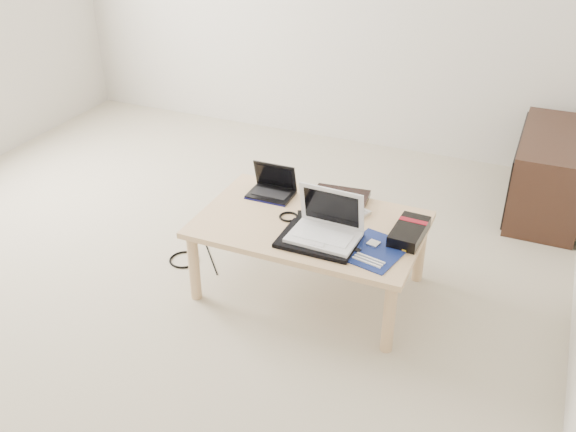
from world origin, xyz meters
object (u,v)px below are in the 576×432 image
at_px(coffee_table, 310,230).
at_px(media_cabinet, 548,173).
at_px(netbook, 272,188).
at_px(gpu_box, 409,232).
at_px(white_laptop, 326,227).

xyz_separation_m(coffee_table, media_cabinet, (1.05, 1.37, -0.10)).
xyz_separation_m(netbook, gpu_box, (0.77, -0.14, -0.01)).
distance_m(media_cabinet, gpu_box, 1.45).
height_order(media_cabinet, gpu_box, media_cabinet).
distance_m(netbook, gpu_box, 0.78).
bearing_deg(white_laptop, netbook, 143.77).
distance_m(white_laptop, gpu_box, 0.39).
xyz_separation_m(media_cabinet, netbook, (-1.34, -1.18, 0.19)).
relative_size(coffee_table, white_laptop, 3.36).
distance_m(coffee_table, gpu_box, 0.49).
bearing_deg(coffee_table, media_cabinet, 52.67).
height_order(netbook, gpu_box, netbook).
xyz_separation_m(netbook, white_laptop, (0.42, -0.30, 0.03)).
bearing_deg(media_cabinet, white_laptop, -121.77).
distance_m(media_cabinet, netbook, 1.80).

